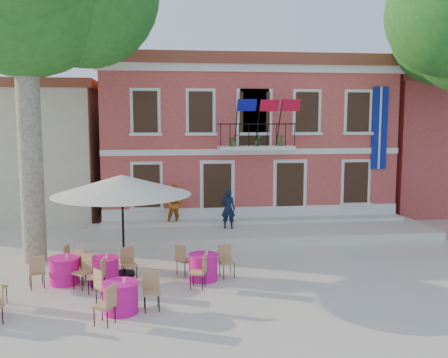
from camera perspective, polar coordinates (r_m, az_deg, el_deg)
ground at (r=15.97m, az=0.18°, el=-10.30°), size 90.00×90.00×0.00m
main_building at (r=25.43m, az=1.83°, el=4.82°), size 13.50×9.59×7.50m
neighbor_west at (r=27.25m, az=-23.23°, el=3.21°), size 9.40×9.40×6.40m
terrace at (r=20.44m, az=4.22°, el=-6.02°), size 14.00×3.40×0.30m
patio_umbrella at (r=15.14m, az=-11.58°, el=-0.68°), size 4.13×4.13×3.07m
pedestrian_navy at (r=20.15m, az=0.48°, el=-3.43°), size 0.67×0.53×1.60m
pedestrian_orange at (r=20.78m, az=-5.57°, el=-3.00°), size 0.92×0.77×1.70m
cafe_table_0 at (r=12.77m, az=-11.73°, el=-12.92°), size 1.70×1.86×0.95m
cafe_table_1 at (r=14.94m, az=-13.58°, el=-10.01°), size 1.85×1.74×0.95m
cafe_table_3 at (r=15.26m, az=-17.79°, el=-9.79°), size 1.85×1.75×0.95m
cafe_table_4 at (r=14.89m, az=-2.39°, el=-9.87°), size 1.80×1.82×0.95m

